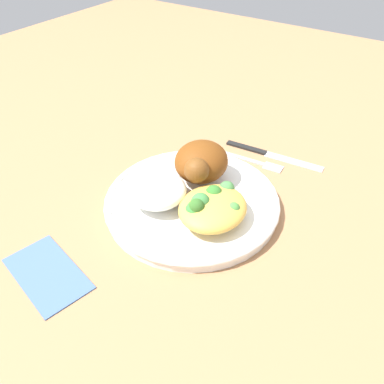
% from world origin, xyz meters
% --- Properties ---
extents(ground_plane, '(2.00, 2.00, 0.00)m').
position_xyz_m(ground_plane, '(0.00, 0.00, 0.00)').
color(ground_plane, '#A5744C').
extents(plate, '(0.28, 0.28, 0.02)m').
position_xyz_m(plate, '(0.00, 0.00, 0.01)').
color(plate, white).
rests_on(plate, ground_plane).
extents(roasted_chicken, '(0.10, 0.09, 0.06)m').
position_xyz_m(roasted_chicken, '(-0.05, -0.02, 0.05)').
color(roasted_chicken, brown).
rests_on(roasted_chicken, plate).
extents(rice_pile, '(0.09, 0.09, 0.04)m').
position_xyz_m(rice_pile, '(0.04, -0.04, 0.04)').
color(rice_pile, white).
rests_on(rice_pile, plate).
extents(mac_cheese_with_broccoli, '(0.11, 0.10, 0.04)m').
position_xyz_m(mac_cheese_with_broccoli, '(0.02, 0.05, 0.04)').
color(mac_cheese_with_broccoli, gold).
rests_on(mac_cheese_with_broccoli, plate).
extents(fork, '(0.03, 0.14, 0.01)m').
position_xyz_m(fork, '(-0.17, 0.02, 0.00)').
color(fork, '#B2B2B7').
rests_on(fork, ground_plane).
extents(knife, '(0.03, 0.19, 0.01)m').
position_xyz_m(knife, '(-0.21, 0.03, 0.00)').
color(knife, black).
rests_on(knife, ground_plane).
extents(napkin, '(0.10, 0.14, 0.00)m').
position_xyz_m(napkin, '(0.22, -0.09, 0.00)').
color(napkin, '#47669E').
rests_on(napkin, ground_plane).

